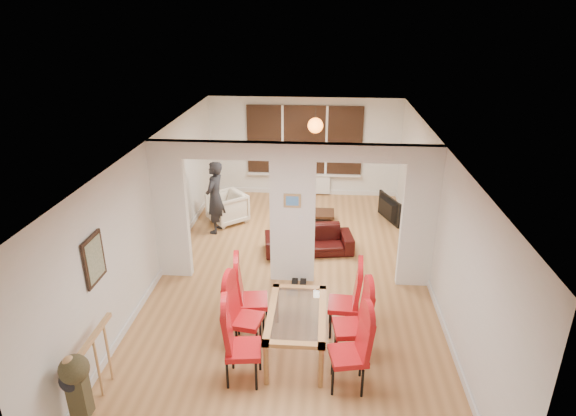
# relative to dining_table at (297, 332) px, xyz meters

# --- Properties ---
(floor) EXTENTS (5.00, 9.00, 0.01)m
(floor) POSITION_rel_dining_table_xyz_m (-0.20, 2.08, -0.34)
(floor) COLOR #B37D48
(floor) RESTS_ON ground
(room_walls) EXTENTS (5.00, 9.00, 2.60)m
(room_walls) POSITION_rel_dining_table_xyz_m (-0.20, 2.08, 0.96)
(room_walls) COLOR silver
(room_walls) RESTS_ON floor
(divider_wall) EXTENTS (5.00, 0.18, 2.60)m
(divider_wall) POSITION_rel_dining_table_xyz_m (-0.20, 2.08, 0.96)
(divider_wall) COLOR white
(divider_wall) RESTS_ON floor
(bay_window_blinds) EXTENTS (3.00, 0.08, 1.80)m
(bay_window_blinds) POSITION_rel_dining_table_xyz_m (-0.20, 6.52, 1.16)
(bay_window_blinds) COLOR black
(bay_window_blinds) RESTS_ON room_walls
(radiator) EXTENTS (1.40, 0.08, 0.50)m
(radiator) POSITION_rel_dining_table_xyz_m (-0.20, 6.48, -0.04)
(radiator) COLOR white
(radiator) RESTS_ON floor
(pendant_light) EXTENTS (0.36, 0.36, 0.36)m
(pendant_light) POSITION_rel_dining_table_xyz_m (0.10, 5.38, 1.81)
(pendant_light) COLOR orange
(pendant_light) RESTS_ON room_walls
(stair_newel) EXTENTS (0.40, 1.20, 1.10)m
(stair_newel) POSITION_rel_dining_table_xyz_m (-2.45, -1.12, 0.21)
(stair_newel) COLOR tan
(stair_newel) RESTS_ON floor
(wall_poster) EXTENTS (0.04, 0.52, 0.67)m
(wall_poster) POSITION_rel_dining_table_xyz_m (-2.67, -0.32, 1.26)
(wall_poster) COLOR gray
(wall_poster) RESTS_ON room_walls
(pillar_photo) EXTENTS (0.30, 0.03, 0.25)m
(pillar_photo) POSITION_rel_dining_table_xyz_m (-0.20, 1.98, 1.26)
(pillar_photo) COLOR #4C8CD8
(pillar_photo) RESTS_ON divider_wall
(dining_table) EXTENTS (0.82, 1.47, 0.69)m
(dining_table) POSITION_rel_dining_table_xyz_m (0.00, 0.00, 0.00)
(dining_table) COLOR #AE7640
(dining_table) RESTS_ON floor
(dining_chair_la) EXTENTS (0.52, 0.52, 1.16)m
(dining_chair_la) POSITION_rel_dining_table_xyz_m (-0.67, -0.62, 0.23)
(dining_chair_la) COLOR red
(dining_chair_la) RESTS_ON floor
(dining_chair_lb) EXTENTS (0.52, 0.52, 1.13)m
(dining_chair_lb) POSITION_rel_dining_table_xyz_m (-0.75, 0.05, 0.22)
(dining_chair_lb) COLOR red
(dining_chair_lb) RESTS_ON floor
(dining_chair_lc) EXTENTS (0.53, 0.53, 1.16)m
(dining_chair_lc) POSITION_rel_dining_table_xyz_m (-0.72, 0.53, 0.24)
(dining_chair_lc) COLOR red
(dining_chair_lc) RESTS_ON floor
(dining_chair_ra) EXTENTS (0.55, 0.55, 1.15)m
(dining_chair_ra) POSITION_rel_dining_table_xyz_m (0.71, -0.63, 0.23)
(dining_chair_ra) COLOR red
(dining_chair_ra) RESTS_ON floor
(dining_chair_rb) EXTENTS (0.52, 0.52, 1.16)m
(dining_chair_rb) POSITION_rel_dining_table_xyz_m (0.76, -0.04, 0.24)
(dining_chair_rb) COLOR red
(dining_chair_rb) RESTS_ON floor
(dining_chair_rc) EXTENTS (0.49, 0.49, 1.15)m
(dining_chair_rc) POSITION_rel_dining_table_xyz_m (0.68, 0.54, 0.23)
(dining_chair_rc) COLOR red
(dining_chair_rc) RESTS_ON floor
(sofa) EXTENTS (1.88, 0.97, 0.52)m
(sofa) POSITION_rel_dining_table_xyz_m (0.06, 3.18, -0.08)
(sofa) COLOR black
(sofa) RESTS_ON floor
(armchair) EXTENTS (1.09, 1.10, 0.72)m
(armchair) POSITION_rel_dining_table_xyz_m (-1.91, 4.53, 0.01)
(armchair) COLOR beige
(armchair) RESTS_ON floor
(person) EXTENTS (0.67, 0.51, 1.64)m
(person) POSITION_rel_dining_table_xyz_m (-2.05, 3.99, 0.48)
(person) COLOR black
(person) RESTS_ON floor
(television) EXTENTS (1.01, 0.49, 0.59)m
(television) POSITION_rel_dining_table_xyz_m (1.80, 4.89, -0.05)
(television) COLOR black
(television) RESTS_ON floor
(coffee_table) EXTENTS (1.20, 0.83, 0.25)m
(coffee_table) POSITION_rel_dining_table_xyz_m (0.05, 4.69, -0.22)
(coffee_table) COLOR #321C11
(coffee_table) RESTS_ON floor
(bottle) EXTENTS (0.06, 0.06, 0.26)m
(bottle) POSITION_rel_dining_table_xyz_m (0.02, 4.76, 0.04)
(bottle) COLOR #143F19
(bottle) RESTS_ON coffee_table
(bowl) EXTENTS (0.21, 0.21, 0.05)m
(bowl) POSITION_rel_dining_table_xyz_m (0.01, 4.74, -0.07)
(bowl) COLOR #321C11
(bowl) RESTS_ON coffee_table
(shoes) EXTENTS (0.26, 0.28, 0.11)m
(shoes) POSITION_rel_dining_table_xyz_m (-0.07, 1.76, -0.29)
(shoes) COLOR black
(shoes) RESTS_ON floor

